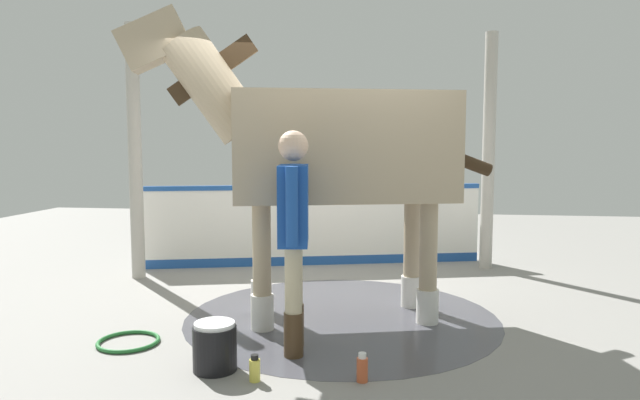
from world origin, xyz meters
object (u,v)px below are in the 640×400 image
bottle_spray (362,368)px  hose_coil (128,341)px  horse (328,149)px  handler (294,225)px  bottle_shampoo (255,369)px  wash_bucket (215,347)px

bottle_spray → hose_coil: bearing=76.0°
horse → handler: horse is taller
bottle_shampoo → wash_bucket: bearing=65.8°
wash_bucket → bottle_spray: size_ratio=1.74×
horse → handler: bearing=65.4°
horse → handler: 1.06m
horse → bottle_spray: bearing=91.8°
handler → bottle_spray: bearing=-49.9°
handler → bottle_shampoo: 1.10m
handler → hose_coil: handler is taller
wash_bucket → bottle_shampoo: (-0.15, -0.33, -0.09)m
wash_bucket → hose_coil: wash_bucket is taller
horse → bottle_shampoo: horse is taller
wash_bucket → bottle_shampoo: bearing=-114.2°
bottle_shampoo → bottle_spray: bearing=-82.7°
horse → bottle_shampoo: (-1.48, 0.32, -1.48)m
handler → bottle_spray: (-0.50, -0.56, -0.90)m
handler → hose_coil: bearing=172.8°
horse → wash_bucket: size_ratio=9.51×
horse → wash_bucket: (-1.33, 0.65, -1.40)m
wash_bucket → bottle_spray: (-0.05, -1.06, -0.08)m
wash_bucket → bottle_shampoo: wash_bucket is taller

